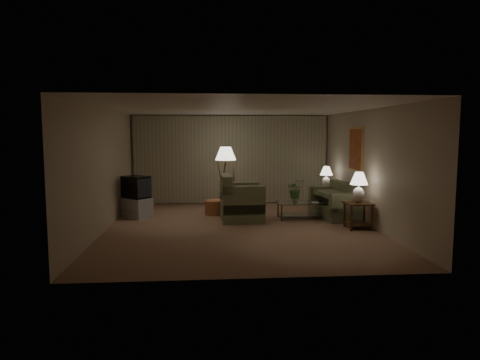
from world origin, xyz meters
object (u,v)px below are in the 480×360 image
(crt_tv, at_px, (136,187))
(side_table_far, at_px, (326,195))
(armchair, at_px, (242,202))
(side_table_near, at_px, (358,211))
(ottoman, at_px, (215,207))
(coffee_table, at_px, (301,208))
(vase, at_px, (295,200))
(floor_lamp, at_px, (226,178))
(table_lamp_far, at_px, (326,175))
(sofa, at_px, (334,204))
(tv_cabinet, at_px, (137,208))
(table_lamp_near, at_px, (359,185))

(crt_tv, bearing_deg, side_table_far, 52.47)
(armchair, relative_size, side_table_near, 1.91)
(side_table_far, xyz_separation_m, ottoman, (-3.17, -0.61, -0.21))
(coffee_table, relative_size, vase, 9.04)
(crt_tv, bearing_deg, floor_lamp, 60.93)
(armchair, relative_size, side_table_far, 1.91)
(armchair, relative_size, floor_lamp, 0.65)
(table_lamp_far, bearing_deg, sofa, -96.84)
(table_lamp_far, bearing_deg, tv_cabinet, -170.86)
(side_table_near, bearing_deg, ottoman, 147.87)
(armchair, bearing_deg, table_lamp_near, -116.88)
(side_table_near, height_order, ottoman, side_table_near)
(side_table_near, xyz_separation_m, crt_tv, (-5.20, 1.76, 0.37))
(armchair, distance_m, coffee_table, 1.53)
(armchair, distance_m, floor_lamp, 1.47)
(crt_tv, bearing_deg, ottoman, 49.69)
(coffee_table, bearing_deg, ottoman, 160.98)
(coffee_table, relative_size, floor_lamp, 0.69)
(table_lamp_far, height_order, coffee_table, table_lamp_far)
(side_table_far, xyz_separation_m, floor_lamp, (-2.87, -0.10, 0.53))
(sofa, relative_size, floor_lamp, 1.00)
(armchair, height_order, vase, armchair)
(crt_tv, distance_m, vase, 4.07)
(sofa, bearing_deg, tv_cabinet, -101.34)
(table_lamp_far, bearing_deg, side_table_far, -45.00)
(side_table_far, xyz_separation_m, crt_tv, (-5.20, -0.84, 0.39))
(table_lamp_far, xyz_separation_m, floor_lamp, (-2.87, -0.10, -0.03))
(coffee_table, xyz_separation_m, vase, (-0.15, -0.00, 0.20))
(floor_lamp, relative_size, ottoman, 3.14)
(table_lamp_near, relative_size, ottoman, 1.21)
(armchair, xyz_separation_m, side_table_near, (2.54, -1.15, -0.03))
(ottoman, bearing_deg, table_lamp_near, -32.13)
(ottoman, bearing_deg, tv_cabinet, -173.64)
(ottoman, bearing_deg, side_table_far, 10.90)
(side_table_far, bearing_deg, side_table_near, -90.00)
(coffee_table, distance_m, floor_lamp, 2.32)
(side_table_near, distance_m, crt_tv, 5.50)
(ottoman, bearing_deg, floor_lamp, 59.64)
(armchair, height_order, tv_cabinet, armchair)
(crt_tv, height_order, floor_lamp, floor_lamp)
(table_lamp_near, relative_size, crt_tv, 0.86)
(table_lamp_near, bearing_deg, vase, 133.15)
(table_lamp_far, bearing_deg, armchair, -150.29)
(table_lamp_far, bearing_deg, table_lamp_near, -90.00)
(side_table_near, relative_size, crt_tv, 0.75)
(floor_lamp, height_order, vase, floor_lamp)
(tv_cabinet, bearing_deg, side_table_near, 24.60)
(vase, bearing_deg, armchair, -175.95)
(sofa, height_order, table_lamp_near, table_lamp_near)
(side_table_near, xyz_separation_m, side_table_far, (0.00, 2.60, -0.02))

